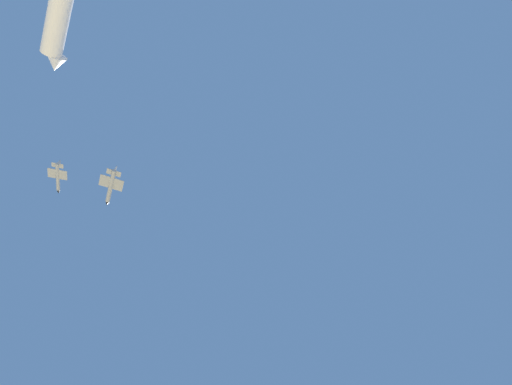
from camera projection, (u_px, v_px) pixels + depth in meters
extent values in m
cone|color=white|center=(56.00, 63.00, 126.09)|extent=(7.45, 7.80, 6.08)
cylinder|color=#999EA3|center=(58.00, 177.00, 169.63)|extent=(10.34, 10.17, 1.50)
cone|color=black|center=(58.00, 192.00, 173.45)|extent=(2.48, 2.47, 1.50)
cube|color=#999EA3|center=(57.00, 174.00, 168.69)|extent=(8.74, 8.79, 0.24)
cube|color=#999EA3|center=(59.00, 164.00, 168.49)|extent=(1.85, 1.82, 2.60)
cube|color=#999EA3|center=(57.00, 165.00, 166.99)|extent=(4.79, 4.83, 0.20)
cylinder|color=#999EA3|center=(111.00, 186.00, 137.41)|extent=(11.36, 8.91, 1.50)
cone|color=black|center=(107.00, 203.00, 141.08)|extent=(2.50, 2.39, 1.50)
cube|color=#999EA3|center=(111.00, 183.00, 136.51)|extent=(8.28, 9.05, 0.24)
cube|color=#999EA3|center=(115.00, 170.00, 136.38)|extent=(2.05, 1.58, 2.60)
cube|color=#999EA3|center=(114.00, 173.00, 134.89)|extent=(4.45, 5.05, 0.20)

